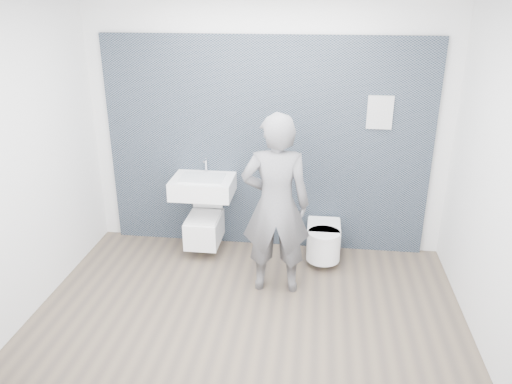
# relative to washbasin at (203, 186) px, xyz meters

# --- Properties ---
(ground) EXTENTS (4.00, 4.00, 0.00)m
(ground) POSITION_rel_washbasin_xyz_m (0.67, -1.19, -0.80)
(ground) COLOR brown
(ground) RESTS_ON ground
(room_shell) EXTENTS (4.00, 4.00, 4.00)m
(room_shell) POSITION_rel_washbasin_xyz_m (0.67, -1.19, 0.93)
(room_shell) COLOR silver
(room_shell) RESTS_ON ground
(tile_wall) EXTENTS (3.60, 0.06, 2.40)m
(tile_wall) POSITION_rel_washbasin_xyz_m (0.67, 0.28, -0.80)
(tile_wall) COLOR black
(tile_wall) RESTS_ON ground
(washbasin) EXTENTS (0.68, 0.51, 0.51)m
(washbasin) POSITION_rel_washbasin_xyz_m (0.00, 0.00, 0.00)
(washbasin) COLOR white
(washbasin) RESTS_ON ground
(toilet_square) EXTENTS (0.37, 0.53, 0.72)m
(toilet_square) POSITION_rel_washbasin_xyz_m (-0.00, -0.01, -0.50)
(toilet_square) COLOR white
(toilet_square) RESTS_ON ground
(toilet_rounded) EXTENTS (0.37, 0.62, 0.34)m
(toilet_rounded) POSITION_rel_washbasin_xyz_m (1.36, -0.06, -0.56)
(toilet_rounded) COLOR white
(toilet_rounded) RESTS_ON ground
(info_placard) EXTENTS (0.26, 0.03, 0.35)m
(info_placard) POSITION_rel_washbasin_xyz_m (1.87, 0.24, -0.80)
(info_placard) COLOR white
(info_placard) RESTS_ON ground
(visitor) EXTENTS (0.69, 0.48, 1.81)m
(visitor) POSITION_rel_washbasin_xyz_m (0.87, -0.67, 0.10)
(visitor) COLOR slate
(visitor) RESTS_ON ground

